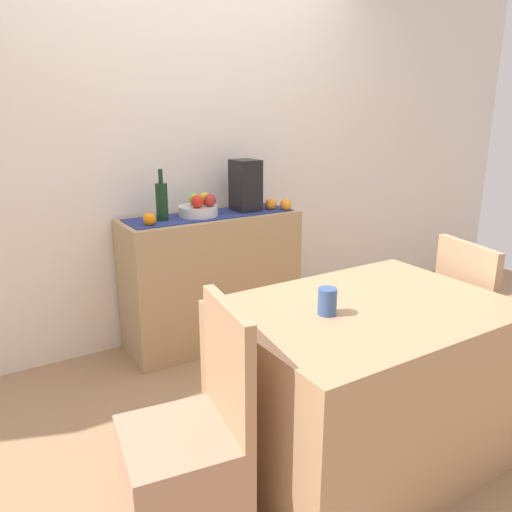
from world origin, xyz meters
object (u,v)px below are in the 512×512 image
Objects in this scene: coffee_maker at (245,186)px; coffee_cup at (327,301)px; fruit_bowl at (198,211)px; wine_bottle at (162,201)px; sideboard_console at (212,280)px; chair_near_window at (187,476)px; chair_by_corner at (481,356)px; dining_table at (364,384)px.

coffee_cup is at bearing -108.14° from coffee_maker.
fruit_bowl is 0.25m from wine_bottle.
coffee_maker reaches higher than wine_bottle.
chair_near_window is at bearing -120.25° from sideboard_console.
coffee_maker is at bearing 71.86° from coffee_cup.
coffee_maker reaches higher than chair_near_window.
chair_by_corner is (0.86, -1.42, -0.17)m from sideboard_console.
sideboard_console is at bearing 90.54° from dining_table.
dining_table is at bearing -86.07° from fruit_bowl.
chair_near_window reaches higher than sideboard_console.
sideboard_console is 1.46m from coffee_cup.
coffee_cup reaches higher than dining_table.
chair_by_corner is at bearing 0.20° from chair_near_window.
coffee_cup is 0.82m from chair_near_window.
fruit_bowl is (-0.08, 0.00, 0.47)m from sideboard_console.
chair_by_corner is at bearing -58.83° from sideboard_console.
coffee_maker is 0.29× the size of dining_table.
wine_bottle is at bearing 95.03° from coffee_cup.
chair_near_window is 1.00× the size of chair_by_corner.
fruit_bowl is 0.28× the size of chair_by_corner.
sideboard_console is at bearing 81.94° from coffee_cup.
wine_bottle reaches higher than sideboard_console.
coffee_maker is 1.96m from chair_near_window.
chair_by_corner is (0.94, -1.42, -0.64)m from fruit_bowl.
dining_table is at bearing -4.95° from coffee_cup.
sideboard_console is 3.40× the size of coffee_maker.
sideboard_console is 1.67m from chair_by_corner.
coffee_maker is at bearing 52.53° from chair_near_window.
wine_bottle is at bearing 180.00° from sideboard_console.
fruit_bowl is at bearing 180.00° from sideboard_console.
chair_near_window is (-1.09, -1.43, -0.77)m from coffee_maker.
sideboard_console is 1.43m from dining_table.
wine_bottle reaches higher than fruit_bowl.
fruit_bowl is 0.28× the size of chair_near_window.
sideboard_console reaches higher than dining_table.
chair_near_window reaches higher than dining_table.
chair_near_window is at bearing -109.64° from wine_bottle.
wine_bottle is at bearing 70.36° from chair_near_window.
sideboard_console is at bearing 121.17° from chair_by_corner.
chair_by_corner reaches higher than dining_table.
coffee_cup is (-0.21, 0.02, 0.42)m from dining_table.
coffee_cup is at bearing -94.67° from fruit_bowl.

